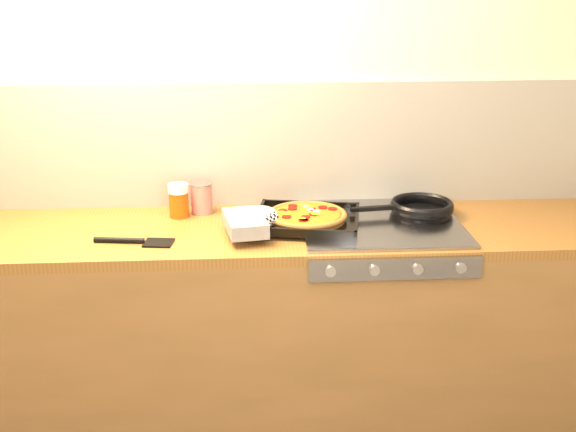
{
  "coord_description": "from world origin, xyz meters",
  "views": [
    {
      "loc": [
        -0.07,
        -1.45,
        1.82
      ],
      "look_at": [
        0.1,
        1.08,
        0.95
      ],
      "focal_mm": 45.0,
      "sensor_mm": 36.0,
      "label": 1
    }
  ],
  "objects": [
    {
      "name": "room_shell",
      "position": [
        0.0,
        1.39,
        1.15
      ],
      "size": [
        3.2,
        3.2,
        3.2
      ],
      "color": "white",
      "rests_on": "ground"
    },
    {
      "name": "counter_run",
      "position": [
        0.0,
        1.1,
        0.45
      ],
      "size": [
        3.2,
        0.62,
        0.9
      ],
      "color": "brown",
      "rests_on": "ground"
    },
    {
      "name": "stovetop",
      "position": [
        0.45,
        1.1,
        0.91
      ],
      "size": [
        0.6,
        0.56,
        0.02
      ],
      "primitive_type": "cube",
      "color": "gray",
      "rests_on": "counter_run"
    },
    {
      "name": "pizza_on_tray",
      "position": [
        0.11,
        1.08,
        0.94
      ],
      "size": [
        0.54,
        0.42,
        0.07
      ],
      "color": "black",
      "rests_on": "stovetop"
    },
    {
      "name": "frying_pan",
      "position": [
        0.63,
        1.18,
        0.94
      ],
      "size": [
        0.43,
        0.28,
        0.04
      ],
      "color": "black",
      "rests_on": "stovetop"
    },
    {
      "name": "tomato_can",
      "position": [
        -0.23,
        1.29,
        0.96
      ],
      "size": [
        0.11,
        0.11,
        0.12
      ],
      "color": "#A70D12",
      "rests_on": "counter_run"
    },
    {
      "name": "juice_glass",
      "position": [
        -0.32,
        1.25,
        0.97
      ],
      "size": [
        0.09,
        0.09,
        0.13
      ],
      "color": "#CA430B",
      "rests_on": "counter_run"
    },
    {
      "name": "wooden_spoon",
      "position": [
        0.17,
        1.3,
        0.91
      ],
      "size": [
        0.3,
        0.09,
        0.02
      ],
      "color": "#AA8348",
      "rests_on": "counter_run"
    },
    {
      "name": "black_spatula",
      "position": [
        -0.45,
        0.96,
        0.91
      ],
      "size": [
        0.29,
        0.1,
        0.02
      ],
      "color": "black",
      "rests_on": "counter_run"
    }
  ]
}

